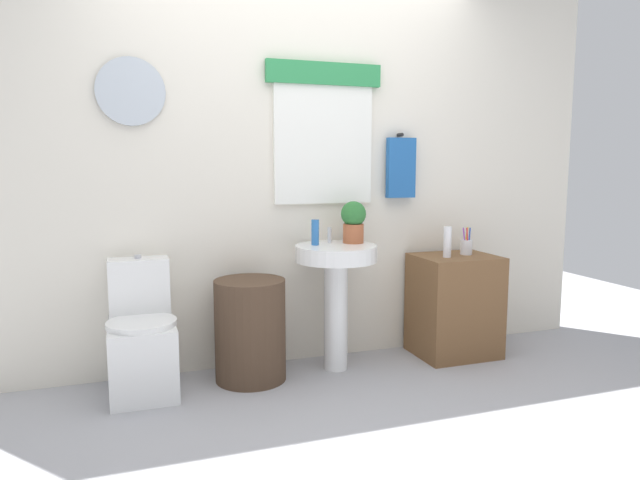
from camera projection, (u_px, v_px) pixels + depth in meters
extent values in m
plane|color=#A3A3A8|center=(358.00, 432.00, 2.77)|extent=(8.00, 8.00, 0.00)
cube|color=silver|center=(291.00, 163.00, 3.67)|extent=(4.40, 0.10, 2.60)
cube|color=white|center=(324.00, 144.00, 3.66)|extent=(0.66, 0.03, 0.76)
cube|color=#2D894C|center=(324.00, 73.00, 3.59)|extent=(0.76, 0.04, 0.14)
cylinder|color=silver|center=(131.00, 92.00, 3.24)|extent=(0.39, 0.03, 0.39)
cylinder|color=black|center=(400.00, 135.00, 3.81)|extent=(0.02, 0.06, 0.02)
cube|color=#235BA3|center=(401.00, 168.00, 3.82)|extent=(0.20, 0.05, 0.40)
cube|color=white|center=(143.00, 358.00, 3.22)|extent=(0.36, 0.50, 0.41)
cylinder|color=white|center=(142.00, 323.00, 3.14)|extent=(0.38, 0.38, 0.03)
cube|color=white|center=(139.00, 287.00, 3.33)|extent=(0.34, 0.18, 0.34)
cylinder|color=silver|center=(138.00, 257.00, 3.31)|extent=(0.04, 0.04, 0.02)
cylinder|color=#4C3828|center=(250.00, 330.00, 3.41)|extent=(0.43, 0.43, 0.61)
cylinder|color=white|center=(336.00, 315.00, 3.58)|extent=(0.15, 0.15, 0.70)
cylinder|color=white|center=(336.00, 253.00, 3.53)|extent=(0.51, 0.51, 0.10)
cylinder|color=silver|center=(329.00, 235.00, 3.63)|extent=(0.03, 0.03, 0.10)
cube|color=brown|center=(454.00, 305.00, 3.86)|extent=(0.53, 0.44, 0.68)
cylinder|color=#2D6BB7|center=(315.00, 232.00, 3.52)|extent=(0.05, 0.05, 0.16)
cylinder|color=#AD5B38|center=(353.00, 233.00, 3.62)|extent=(0.13, 0.13, 0.12)
sphere|color=#2D7033|center=(353.00, 214.00, 3.60)|extent=(0.16, 0.16, 0.16)
cylinder|color=white|center=(447.00, 242.00, 3.74)|extent=(0.05, 0.05, 0.20)
cylinder|color=silver|center=(466.00, 247.00, 3.86)|extent=(0.08, 0.08, 0.10)
cylinder|color=blue|center=(469.00, 241.00, 3.85)|extent=(0.02, 0.04, 0.18)
cylinder|color=yellow|center=(466.00, 240.00, 3.87)|extent=(0.03, 0.02, 0.18)
cylinder|color=purple|center=(465.00, 241.00, 3.84)|extent=(0.02, 0.04, 0.18)
cylinder|color=red|center=(467.00, 241.00, 3.84)|extent=(0.02, 0.01, 0.18)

